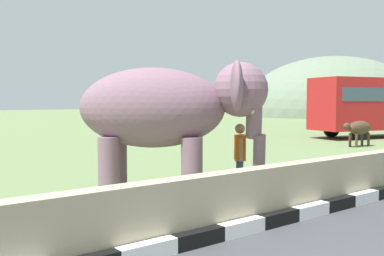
% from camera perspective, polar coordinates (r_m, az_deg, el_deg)
% --- Properties ---
extents(striped_curb, '(16.20, 0.20, 0.24)m').
position_cam_1_polar(striped_curb, '(6.53, -2.36, -14.78)').
color(striped_curb, white).
rests_on(striped_curb, ground_plane).
extents(barrier_parapet, '(28.00, 0.36, 1.00)m').
position_cam_1_polar(barrier_parapet, '(8.18, 9.97, -8.32)').
color(barrier_parapet, tan).
rests_on(barrier_parapet, ground_plane).
extents(elephant, '(3.91, 3.72, 2.99)m').
position_cam_1_polar(elephant, '(9.41, -2.93, 2.28)').
color(elephant, slate).
rests_on(elephant, ground_plane).
extents(person_handler, '(0.49, 0.57, 1.66)m').
position_cam_1_polar(person_handler, '(10.19, 6.17, -3.53)').
color(person_handler, navy).
rests_on(person_handler, ground_plane).
extents(cow_mid, '(1.91, 0.75, 1.23)m').
position_cam_1_polar(cow_mid, '(22.51, 20.70, -0.04)').
color(cow_mid, '#473323').
rests_on(cow_mid, ground_plane).
extents(hill_east, '(32.00, 25.60, 17.87)m').
position_cam_1_polar(hill_east, '(71.09, 17.89, 1.57)').
color(hill_east, slate).
rests_on(hill_east, ground_plane).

